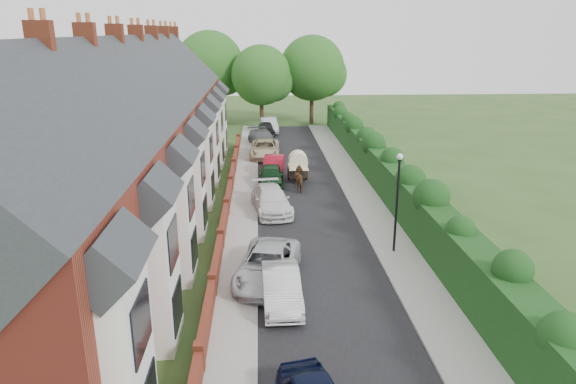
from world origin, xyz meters
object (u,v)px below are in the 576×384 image
object	(u,v)px
car_green	(271,176)
horse_cart	(298,165)
car_silver_b	(268,265)
car_grey	(263,138)
car_red	(274,165)
car_white	(271,200)
car_beige	(265,149)
lamppost	(398,191)
car_silver_a	(281,287)
car_black	(266,129)
horse	(300,179)

from	to	relation	value
car_green	horse_cart	bearing A→B (deg)	22.48
car_silver_b	car_grey	size ratio (longest dim) A/B	1.04
car_red	car_grey	distance (m)	10.45
car_white	car_green	bearing A→B (deg)	80.72
car_red	horse_cart	world-z (taller)	horse_cart
car_red	car_beige	size ratio (longest dim) A/B	0.80
car_white	car_grey	world-z (taller)	car_grey
lamppost	horse_cart	world-z (taller)	lamppost
car_silver_a	car_black	xyz separation A→B (m)	(-0.06, 35.60, -0.02)
car_silver_b	horse_cart	world-z (taller)	horse_cart
car_black	horse_cart	world-z (taller)	horse_cart
lamppost	car_silver_b	xyz separation A→B (m)	(-6.40, -2.60, -2.55)
car_white	car_red	bearing A→B (deg)	79.21
car_silver_a	car_grey	world-z (taller)	car_grey
car_white	car_green	world-z (taller)	car_white
car_beige	horse_cart	bearing A→B (deg)	-70.79
car_red	car_black	size ratio (longest dim) A/B	1.06
car_black	horse_cart	bearing A→B (deg)	-87.58
car_red	car_white	bearing A→B (deg)	-85.97
lamppost	car_white	size ratio (longest dim) A/B	1.00
car_silver_b	car_grey	xyz separation A→B (m)	(0.00, 28.24, 0.01)
car_silver_b	horse_cart	size ratio (longest dim) A/B	1.67
car_grey	horse_cart	distance (m)	12.93
car_silver_a	car_grey	xyz separation A→B (m)	(-0.51, 30.24, 0.04)
car_green	car_red	size ratio (longest dim) A/B	0.99
car_black	horse_cart	distance (m)	18.16
lamppost	car_black	world-z (taller)	lamppost
car_silver_a	lamppost	bearing A→B (deg)	36.09
car_silver_b	horse	bearing A→B (deg)	90.50
car_silver_a	horse	xyz separation A→B (m)	(2.00, 15.47, 0.10)
horse	car_silver_a	bearing A→B (deg)	71.38
car_silver_a	car_black	world-z (taller)	car_silver_a
horse	horse_cart	bearing A→B (deg)	-101.24
car_silver_a	car_grey	bearing A→B (deg)	89.06
car_grey	car_black	distance (m)	5.38
car_grey	car_beige	bearing A→B (deg)	-101.15
car_white	horse_cart	world-z (taller)	horse_cart
car_silver_b	car_black	world-z (taller)	car_silver_b
car_red	horse	distance (m)	4.68
car_red	car_black	bearing A→B (deg)	98.00
car_grey	car_red	bearing A→B (deg)	-98.84
lamppost	car_white	xyz separation A→B (m)	(-6.02, 6.60, -2.55)
car_red	car_silver_b	bearing A→B (deg)	-85.76
car_silver_a	car_red	distance (m)	19.82
car_red	horse_cart	distance (m)	2.90
car_silver_a	horse	distance (m)	15.60
car_beige	car_silver_b	bearing A→B (deg)	-87.65
car_grey	car_black	world-z (taller)	car_grey
horse_cart	car_green	bearing A→B (deg)	-159.08
car_silver_a	car_black	size ratio (longest dim) A/B	1.06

